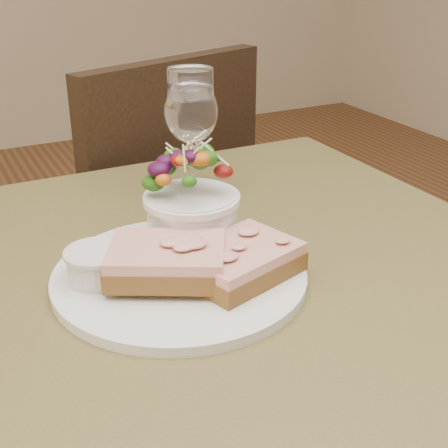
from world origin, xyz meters
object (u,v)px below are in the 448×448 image
sandwich_front (240,261)px  sandwich_back (167,260)px  chair_far (134,307)px  ramekin (97,263)px  cafe_table (212,348)px  dinner_plate (180,276)px  wine_glass (191,116)px  salad_bowl (192,196)px

sandwich_front → sandwich_back: sandwich_back is taller
sandwich_back → chair_far: bearing=104.2°
chair_far → ramekin: chair_far is taller
cafe_table → dinner_plate: (-0.04, 0.01, 0.11)m
cafe_table → sandwich_front: size_ratio=5.46×
cafe_table → wine_glass: 0.33m
dinner_plate → sandwich_back: bearing=-147.5°
cafe_table → ramekin: (-0.12, 0.03, 0.13)m
sandwich_front → salad_bowl: (-0.01, 0.10, 0.04)m
sandwich_front → wine_glass: 0.28m
cafe_table → sandwich_back: 0.15m
salad_bowl → sandwich_front: bearing=-82.7°
sandwich_front → sandwich_back: (-0.08, 0.02, 0.01)m
dinner_plate → wine_glass: wine_glass is taller
ramekin → salad_bowl: (0.13, 0.04, 0.04)m
chair_far → dinner_plate: size_ratio=3.15×
cafe_table → wine_glass: size_ratio=4.57×
sandwich_front → wine_glass: bearing=60.1°
cafe_table → ramekin: size_ratio=12.38×
dinner_plate → sandwich_front: sandwich_front is taller
chair_far → sandwich_back: (-0.17, -0.67, 0.49)m
ramekin → sandwich_front: bearing=-22.5°
chair_far → ramekin: size_ratio=13.93×
cafe_table → ramekin: 0.18m
sandwich_front → wine_glass: size_ratio=0.84×
dinner_plate → sandwich_front: 0.07m
sandwich_back → wine_glass: wine_glass is taller
sandwich_front → wine_glass: wine_glass is taller
dinner_plate → chair_far: bearing=77.2°
sandwich_back → salad_bowl: salad_bowl is taller
dinner_plate → sandwich_front: (0.06, -0.04, 0.02)m
cafe_table → sandwich_back: sandwich_back is taller
ramekin → wine_glass: (0.20, 0.20, 0.09)m
dinner_plate → wine_glass: size_ratio=1.63×
chair_far → sandwich_back: chair_far is taller
salad_bowl → ramekin: bearing=-163.2°
cafe_table → salad_bowl: (0.01, 0.07, 0.17)m
cafe_table → sandwich_back: size_ratio=5.19×
sandwich_front → ramekin: 0.16m
cafe_table → dinner_plate: size_ratio=2.80×
dinner_plate → sandwich_front: size_ratio=1.95×
ramekin → wine_glass: bearing=44.1°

